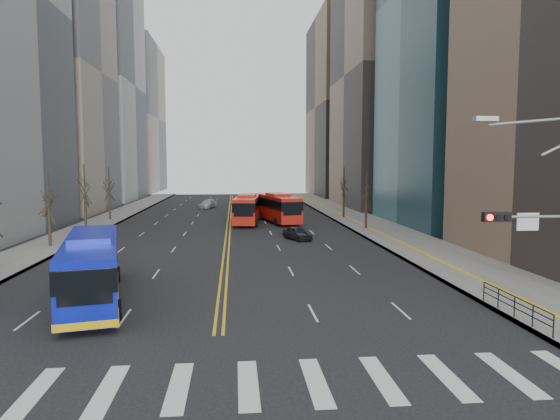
# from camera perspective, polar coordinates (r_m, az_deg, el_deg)

# --- Properties ---
(ground) EXTENTS (220.00, 220.00, 0.00)m
(ground) POSITION_cam_1_polar(r_m,az_deg,el_deg) (18.25, -7.59, -19.28)
(ground) COLOR black
(sidewalk_right) EXTENTS (7.00, 130.00, 0.15)m
(sidewalk_right) POSITION_cam_1_polar(r_m,az_deg,el_deg) (64.26, 9.93, -1.51)
(sidewalk_right) COLOR gray
(sidewalk_right) RESTS_ON ground
(sidewalk_left) EXTENTS (5.00, 130.00, 0.15)m
(sidewalk_left) POSITION_cam_1_polar(r_m,az_deg,el_deg) (64.40, -20.73, -1.76)
(sidewalk_left) COLOR gray
(sidewalk_left) RESTS_ON ground
(crosswalk) EXTENTS (26.70, 4.00, 0.01)m
(crosswalk) POSITION_cam_1_polar(r_m,az_deg,el_deg) (18.25, -7.59, -19.26)
(crosswalk) COLOR silver
(crosswalk) RESTS_ON ground
(centerline) EXTENTS (0.55, 100.00, 0.01)m
(centerline) POSITION_cam_1_polar(r_m,az_deg,el_deg) (71.99, -5.79, -0.79)
(centerline) COLOR gold
(centerline) RESTS_ON ground
(office_towers) EXTENTS (83.00, 134.00, 58.00)m
(office_towers) POSITION_cam_1_polar(r_m,az_deg,el_deg) (86.66, -5.76, 16.12)
(office_towers) COLOR gray
(office_towers) RESTS_ON ground
(pedestrian_railing) EXTENTS (0.06, 6.06, 1.02)m
(pedestrian_railing) POSITION_cam_1_polar(r_m,az_deg,el_deg) (27.18, 25.23, -9.61)
(pedestrian_railing) COLOR black
(pedestrian_railing) RESTS_ON sidewalk_right
(street_trees) EXTENTS (35.20, 47.20, 7.60)m
(street_trees) POSITION_cam_1_polar(r_m,az_deg,el_deg) (51.82, -14.03, 2.13)
(street_trees) COLOR black
(street_trees) RESTS_ON ground
(blue_bus) EXTENTS (5.59, 13.23, 3.75)m
(blue_bus) POSITION_cam_1_polar(r_m,az_deg,el_deg) (29.72, -20.73, -5.94)
(blue_bus) COLOR #0D1AC4
(blue_bus) RESTS_ON ground
(red_bus_near) EXTENTS (5.25, 12.34, 3.79)m
(red_bus_near) POSITION_cam_1_polar(r_m,az_deg,el_deg) (65.07, -0.27, 0.45)
(red_bus_near) COLOR red
(red_bus_near) RESTS_ON ground
(red_bus_far) EXTENTS (3.90, 12.04, 3.73)m
(red_bus_far) POSITION_cam_1_polar(r_m,az_deg,el_deg) (64.04, -3.77, 0.33)
(red_bus_far) COLOR red
(red_bus_far) RESTS_ON ground
(car_dark_mid) EXTENTS (2.99, 4.25, 1.34)m
(car_dark_mid) POSITION_cam_1_polar(r_m,az_deg,el_deg) (50.03, 2.00, -2.66)
(car_dark_mid) COLOR black
(car_dark_mid) RESTS_ON ground
(car_silver) EXTENTS (3.50, 5.44, 1.47)m
(car_silver) POSITION_cam_1_polar(r_m,az_deg,el_deg) (86.81, -8.25, 0.69)
(car_silver) COLOR #A0A0A5
(car_silver) RESTS_ON ground
(car_dark_far) EXTENTS (3.10, 4.91, 1.26)m
(car_dark_far) POSITION_cam_1_polar(r_m,az_deg,el_deg) (100.85, -0.10, 1.32)
(car_dark_far) COLOR black
(car_dark_far) RESTS_ON ground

